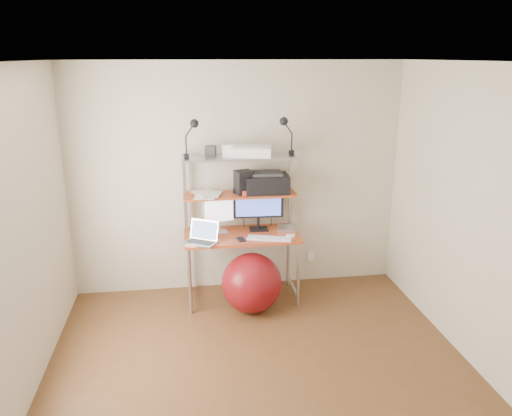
% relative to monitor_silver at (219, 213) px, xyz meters
% --- Properties ---
extents(room, '(3.60, 3.60, 3.60)m').
position_rel_monitor_silver_xyz_m(room, '(0.22, -1.54, 0.30)').
color(room, brown).
rests_on(room, ground).
extents(computer_desk, '(1.20, 0.60, 1.57)m').
position_rel_monitor_silver_xyz_m(computer_desk, '(0.22, -0.04, 0.00)').
color(computer_desk, '#B74A23').
rests_on(computer_desk, ground).
extents(desktop, '(1.20, 0.60, 0.00)m').
position_rel_monitor_silver_xyz_m(desktop, '(0.22, -0.10, -0.21)').
color(desktop, '#B74A23').
rests_on(desktop, computer_desk).
extents(mid_shelf, '(1.18, 0.34, 0.00)m').
position_rel_monitor_silver_xyz_m(mid_shelf, '(0.22, 0.03, 0.20)').
color(mid_shelf, '#B74A23').
rests_on(mid_shelf, computer_desk).
extents(top_shelf, '(1.18, 0.34, 0.00)m').
position_rel_monitor_silver_xyz_m(top_shelf, '(0.22, 0.03, 0.60)').
color(top_shelf, '#A5A6AA').
rests_on(top_shelf, computer_desk).
extents(floor, '(3.60, 3.60, 0.00)m').
position_rel_monitor_silver_xyz_m(floor, '(0.22, -1.54, -0.95)').
color(floor, brown).
rests_on(floor, ground).
extents(wall_outlet, '(0.08, 0.01, 0.12)m').
position_rel_monitor_silver_xyz_m(wall_outlet, '(1.07, 0.24, -0.65)').
color(wall_outlet, white).
rests_on(wall_outlet, room).
extents(monitor_silver, '(0.35, 0.18, 0.41)m').
position_rel_monitor_silver_xyz_m(monitor_silver, '(0.00, 0.00, 0.00)').
color(monitor_silver, silver).
rests_on(monitor_silver, desktop).
extents(monitor_black, '(0.54, 0.16, 0.54)m').
position_rel_monitor_silver_xyz_m(monitor_black, '(0.42, 0.04, 0.06)').
color(monitor_black, black).
rests_on(monitor_black, desktop).
extents(laptop, '(0.39, 0.37, 0.27)m').
position_rel_monitor_silver_xyz_m(laptop, '(-0.19, -0.26, -0.17)').
color(laptop, silver).
rests_on(laptop, desktop).
extents(keyboard, '(0.47, 0.26, 0.01)m').
position_rel_monitor_silver_xyz_m(keyboard, '(0.49, -0.28, -0.21)').
color(keyboard, white).
rests_on(keyboard, desktop).
extents(mouse, '(0.09, 0.07, 0.02)m').
position_rel_monitor_silver_xyz_m(mouse, '(0.71, -0.25, -0.20)').
color(mouse, white).
rests_on(mouse, desktop).
extents(mac_mini, '(0.24, 0.24, 0.04)m').
position_rel_monitor_silver_xyz_m(mac_mini, '(0.72, -0.04, -0.19)').
color(mac_mini, silver).
rests_on(mac_mini, desktop).
extents(phone, '(0.09, 0.14, 0.01)m').
position_rel_monitor_silver_xyz_m(phone, '(0.20, -0.26, -0.21)').
color(phone, black).
rests_on(phone, desktop).
extents(printer, '(0.47, 0.32, 0.22)m').
position_rel_monitor_silver_xyz_m(printer, '(0.51, 0.05, 0.30)').
color(printer, black).
rests_on(printer, mid_shelf).
extents(nas_cube, '(0.21, 0.21, 0.24)m').
position_rel_monitor_silver_xyz_m(nas_cube, '(0.27, 0.02, 0.32)').
color(nas_cube, black).
rests_on(nas_cube, mid_shelf).
extents(red_box, '(0.19, 0.14, 0.05)m').
position_rel_monitor_silver_xyz_m(red_box, '(0.32, -0.02, 0.22)').
color(red_box, red).
rests_on(red_box, mid_shelf).
extents(scanner, '(0.47, 0.36, 0.11)m').
position_rel_monitor_silver_xyz_m(scanner, '(0.34, 0.02, 0.65)').
color(scanner, white).
rests_on(scanner, top_shelf).
extents(box_white, '(0.11, 0.09, 0.13)m').
position_rel_monitor_silver_xyz_m(box_white, '(0.10, -0.00, 0.66)').
color(box_white, white).
rests_on(box_white, top_shelf).
extents(box_grey, '(0.13, 0.13, 0.10)m').
position_rel_monitor_silver_xyz_m(box_grey, '(-0.07, 0.08, 0.65)').
color(box_grey, '#323235').
rests_on(box_grey, top_shelf).
extents(clip_lamp_left, '(0.16, 0.09, 0.39)m').
position_rel_monitor_silver_xyz_m(clip_lamp_left, '(-0.24, -0.04, 0.88)').
color(clip_lamp_left, black).
rests_on(clip_lamp_left, top_shelf).
extents(clip_lamp_right, '(0.16, 0.09, 0.40)m').
position_rel_monitor_silver_xyz_m(clip_lamp_right, '(0.69, -0.01, 0.88)').
color(clip_lamp_right, black).
rests_on(clip_lamp_right, top_shelf).
extents(exercise_ball, '(0.62, 0.62, 0.62)m').
position_rel_monitor_silver_xyz_m(exercise_ball, '(0.29, -0.39, -0.65)').
color(exercise_ball, maroon).
rests_on(exercise_ball, floor).
extents(paper_stack, '(0.35, 0.41, 0.02)m').
position_rel_monitor_silver_xyz_m(paper_stack, '(-0.13, 0.02, 0.21)').
color(paper_stack, white).
rests_on(paper_stack, mid_shelf).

